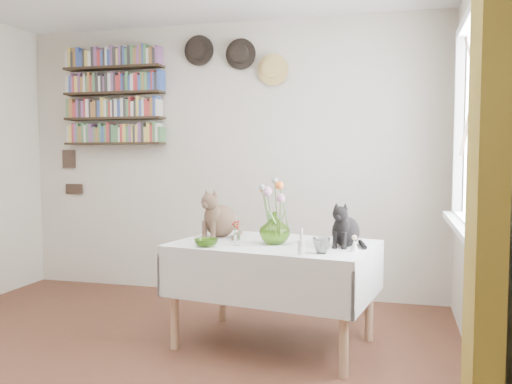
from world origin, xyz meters
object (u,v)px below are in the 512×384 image
(black_cat, at_px, (346,223))
(flower_vase, at_px, (275,228))
(dining_table, at_px, (274,268))
(tabby_cat, at_px, (221,212))
(bookshelf_unit, at_px, (114,97))

(black_cat, xyz_separation_m, flower_vase, (-0.46, -0.04, -0.04))
(dining_table, distance_m, black_cat, 0.58)
(tabby_cat, height_order, black_cat, tabby_cat)
(dining_table, height_order, bookshelf_unit, bookshelf_unit)
(dining_table, relative_size, bookshelf_unit, 1.43)
(black_cat, relative_size, flower_vase, 1.38)
(black_cat, height_order, flower_vase, black_cat)
(tabby_cat, height_order, bookshelf_unit, bookshelf_unit)
(dining_table, height_order, flower_vase, flower_vase)
(dining_table, relative_size, flower_vase, 6.68)
(tabby_cat, relative_size, flower_vase, 1.66)
(tabby_cat, distance_m, black_cat, 0.93)
(dining_table, distance_m, flower_vase, 0.28)
(black_cat, bearing_deg, bookshelf_unit, 166.66)
(tabby_cat, xyz_separation_m, flower_vase, (0.45, -0.21, -0.07))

